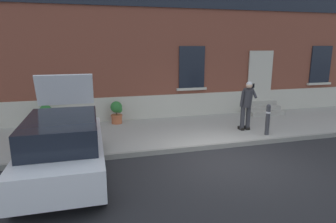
{
  "coord_description": "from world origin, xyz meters",
  "views": [
    {
      "loc": [
        -3.5,
        -6.78,
        3.1
      ],
      "look_at": [
        -1.19,
        1.6,
        1.1
      ],
      "focal_mm": 31.08,
      "sensor_mm": 36.0,
      "label": 1
    }
  ],
  "objects": [
    {
      "name": "bollard_near_person",
      "position": [
        2.18,
        1.35,
        0.71
      ],
      "size": [
        0.15,
        0.15,
        1.04
      ],
      "color": "#333338",
      "rests_on": "sidewalk"
    },
    {
      "name": "person_on_phone",
      "position": [
        1.76,
        2.01,
        1.15
      ],
      "size": [
        0.51,
        0.5,
        1.74
      ],
      "rotation": [
        0.0,
        0.0,
        -0.2
      ],
      "color": "#2D2D33",
      "rests_on": "sidewalk"
    },
    {
      "name": "entrance_stoop",
      "position": [
        3.85,
        4.23,
        0.34
      ],
      "size": [
        1.56,
        0.96,
        0.48
      ],
      "color": "#9E998E",
      "rests_on": "sidewalk"
    },
    {
      "name": "sidewalk",
      "position": [
        0.0,
        2.8,
        0.07
      ],
      "size": [
        24.0,
        3.6,
        0.15
      ],
      "primitive_type": "cube",
      "color": "#99968E",
      "rests_on": "ground"
    },
    {
      "name": "planter_terracotta",
      "position": [
        -2.52,
        4.14,
        0.61
      ],
      "size": [
        0.44,
        0.44,
        0.86
      ],
      "color": "#B25B38",
      "rests_on": "sidewalk"
    },
    {
      "name": "planter_olive",
      "position": [
        -5.03,
        4.17,
        0.61
      ],
      "size": [
        0.44,
        0.44,
        0.86
      ],
      "color": "#606B38",
      "rests_on": "sidewalk"
    },
    {
      "name": "hatchback_car_white",
      "position": [
        -4.14,
        0.05,
        0.8
      ],
      "size": [
        1.83,
        4.09,
        2.34
      ],
      "color": "white",
      "rests_on": "ground"
    },
    {
      "name": "building_facade",
      "position": [
        0.01,
        5.29,
        3.73
      ],
      "size": [
        24.0,
        1.52,
        7.5
      ],
      "color": "brown",
      "rests_on": "ground"
    },
    {
      "name": "curb_edge",
      "position": [
        0.0,
        0.94,
        0.07
      ],
      "size": [
        24.0,
        0.12,
        0.15
      ],
      "primitive_type": "cube",
      "color": "gray",
      "rests_on": "ground"
    },
    {
      "name": "ground_plane",
      "position": [
        0.0,
        0.0,
        0.0
      ],
      "size": [
        80.0,
        80.0,
        0.0
      ],
      "primitive_type": "plane",
      "color": "#232326"
    }
  ]
}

